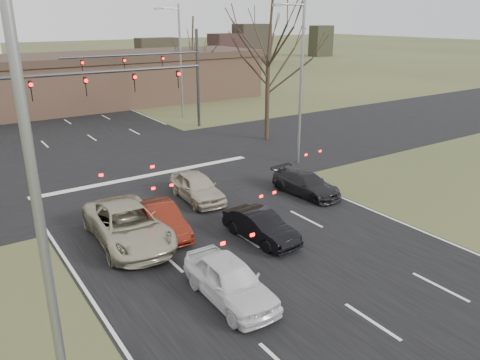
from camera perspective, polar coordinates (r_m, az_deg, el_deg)
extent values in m
plane|color=#3D4625|center=(18.02, 6.02, -10.59)|extent=(360.00, 360.00, 0.00)
cube|color=black|center=(73.11, -26.13, 10.39)|extent=(14.00, 300.00, 0.02)
cube|color=black|center=(30.08, -12.53, 1.57)|extent=(200.00, 14.00, 0.02)
cube|color=#8F664D|center=(51.74, -20.40, 10.77)|extent=(42.00, 10.00, 4.60)
cube|color=#38281E|center=(51.47, -20.75, 13.67)|extent=(42.40, 10.40, 0.70)
cylinder|color=#383A3D|center=(26.15, -17.03, 12.47)|extent=(12.00, 0.18, 0.18)
imported|color=black|center=(25.46, -24.11, 9.88)|extent=(0.16, 0.20, 1.00)
imported|color=black|center=(26.05, -18.29, 10.76)|extent=(0.16, 0.20, 1.00)
imported|color=black|center=(26.89, -12.76, 11.49)|extent=(0.16, 0.20, 1.00)
imported|color=black|center=(27.97, -7.58, 12.07)|extent=(0.16, 0.20, 1.00)
cylinder|color=#383A3D|center=(40.09, -5.17, 12.16)|extent=(0.24, 0.24, 8.00)
cylinder|color=#383A3D|center=(37.54, -12.87, 14.66)|extent=(11.00, 0.18, 0.18)
imported|color=black|center=(38.52, -9.45, 13.94)|extent=(0.16, 0.20, 1.00)
imported|color=black|center=(37.32, -13.94, 13.48)|extent=(0.16, 0.20, 1.00)
imported|color=black|center=(36.35, -18.68, 12.90)|extent=(0.16, 0.20, 1.00)
cylinder|color=gray|center=(8.87, -22.63, -8.82)|extent=(0.18, 0.18, 10.00)
cylinder|color=gray|center=(29.36, 7.46, 11.43)|extent=(0.18, 0.18, 10.00)
cylinder|color=gray|center=(28.44, 6.26, 20.52)|extent=(2.00, 0.12, 0.12)
cube|color=gray|center=(27.81, 4.57, 20.50)|extent=(0.50, 0.25, 0.15)
cylinder|color=gray|center=(43.73, -7.24, 14.00)|extent=(0.18, 0.18, 10.00)
cylinder|color=gray|center=(43.12, -8.77, 19.98)|extent=(2.00, 0.12, 0.12)
cube|color=gray|center=(42.69, -10.05, 19.86)|extent=(0.50, 0.25, 0.15)
cylinder|color=black|center=(35.48, 3.35, 9.90)|extent=(0.32, 0.32, 6.33)
cylinder|color=black|center=(53.59, -5.77, 12.30)|extent=(0.32, 0.32, 4.95)
imported|color=#AFAA8E|center=(20.00, -13.51, -5.33)|extent=(2.94, 5.85, 1.59)
imported|color=silver|center=(15.81, -1.24, -12.11)|extent=(1.77, 4.22, 1.43)
imported|color=black|center=(19.75, 2.55, -5.66)|extent=(1.60, 3.85, 1.24)
imported|color=black|center=(24.93, 8.07, -0.46)|extent=(2.06, 4.24, 1.19)
imported|color=#56160C|center=(20.50, -9.61, -4.82)|extent=(1.71, 4.11, 1.32)
imported|color=#C1B69C|center=(24.01, -5.25, -0.85)|extent=(1.94, 4.24, 1.41)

